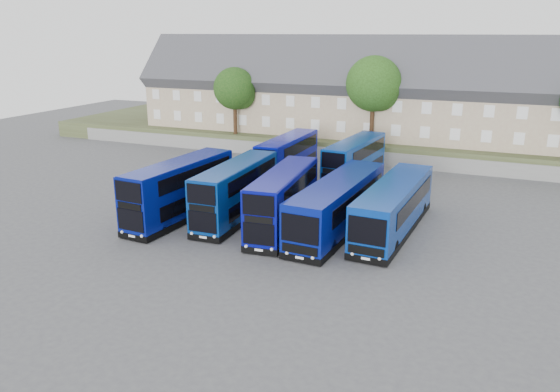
{
  "coord_description": "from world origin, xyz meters",
  "views": [
    {
      "loc": [
        15.2,
        -31.36,
        13.53
      ],
      "look_at": [
        0.78,
        3.15,
        2.2
      ],
      "focal_mm": 35.0,
      "sensor_mm": 36.0,
      "label": 1
    }
  ],
  "objects_px": {
    "coach_east_a": "(338,206)",
    "tree_west": "(236,90)",
    "tree_mid": "(375,86)",
    "dd_front_left": "(180,191)",
    "dd_front_mid": "(236,193)"
  },
  "relations": [
    {
      "from": "dd_front_left",
      "to": "dd_front_mid",
      "type": "xyz_separation_m",
      "value": [
        3.92,
        1.5,
        -0.07
      ]
    },
    {
      "from": "coach_east_a",
      "to": "tree_west",
      "type": "height_order",
      "value": "tree_west"
    },
    {
      "from": "dd_front_left",
      "to": "dd_front_mid",
      "type": "relative_size",
      "value": 1.04
    },
    {
      "from": "tree_mid",
      "to": "coach_east_a",
      "type": "bearing_deg",
      "value": -82.71
    },
    {
      "from": "tree_west",
      "to": "tree_mid",
      "type": "distance_m",
      "value": 16.04
    },
    {
      "from": "dd_front_mid",
      "to": "tree_west",
      "type": "distance_m",
      "value": 25.1
    },
    {
      "from": "dd_front_left",
      "to": "tree_west",
      "type": "xyz_separation_m",
      "value": [
        -7.18,
        23.44,
        4.93
      ]
    },
    {
      "from": "coach_east_a",
      "to": "tree_mid",
      "type": "bearing_deg",
      "value": 100.69
    },
    {
      "from": "dd_front_left",
      "to": "coach_east_a",
      "type": "distance_m",
      "value": 11.8
    },
    {
      "from": "dd_front_mid",
      "to": "tree_west",
      "type": "xyz_separation_m",
      "value": [
        -11.11,
        21.95,
        5.0
      ]
    },
    {
      "from": "coach_east_a",
      "to": "tree_west",
      "type": "xyz_separation_m",
      "value": [
        -18.79,
        21.34,
        5.28
      ]
    },
    {
      "from": "dd_front_mid",
      "to": "tree_mid",
      "type": "relative_size",
      "value": 1.15
    },
    {
      "from": "tree_west",
      "to": "tree_mid",
      "type": "relative_size",
      "value": 0.83
    },
    {
      "from": "dd_front_mid",
      "to": "coach_east_a",
      "type": "relative_size",
      "value": 0.79
    },
    {
      "from": "coach_east_a",
      "to": "tree_mid",
      "type": "xyz_separation_m",
      "value": [
        -2.79,
        21.84,
        6.29
      ]
    }
  ]
}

